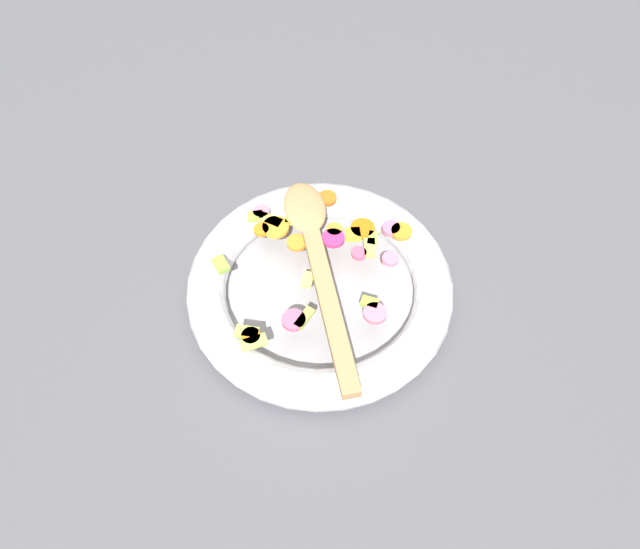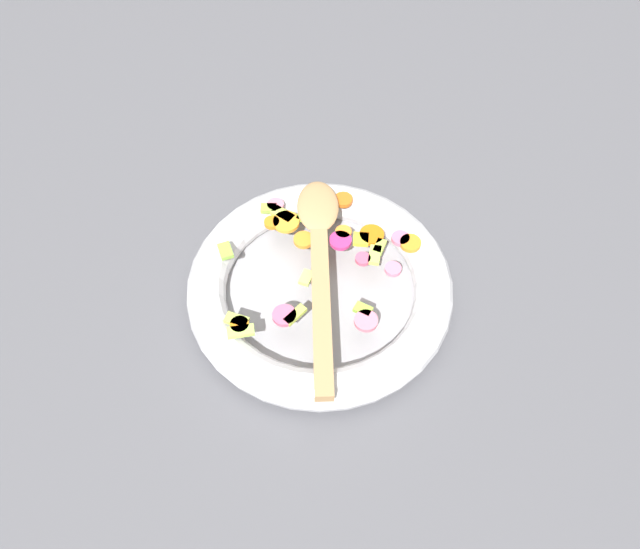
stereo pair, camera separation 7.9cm
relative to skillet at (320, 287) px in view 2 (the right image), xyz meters
The scene contains 4 objects.
ground_plane 0.02m from the skillet, ahead, with size 4.00×4.00×0.00m, color #4C4C51.
skillet is the anchor object (origin of this frame).
chopped_vegetables 0.04m from the skillet, 60.44° to the left, with size 0.28×0.25×0.01m.
wooden_spoon 0.05m from the skillet, 69.48° to the left, with size 0.15×0.32×0.01m.
Camera 2 is at (-0.17, -0.42, 0.70)m, focal length 35.00 mm.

